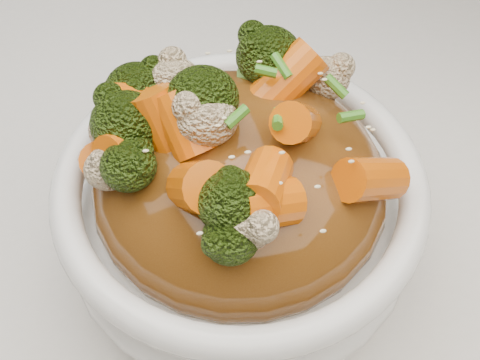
{
  "coord_description": "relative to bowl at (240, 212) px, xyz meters",
  "views": [
    {
      "loc": [
        -0.04,
        -0.2,
        1.1
      ],
      "look_at": [
        -0.01,
        0.01,
        0.83
      ],
      "focal_mm": 42.0,
      "sensor_mm": 36.0,
      "label": 1
    }
  ],
  "objects": [
    {
      "name": "tablecloth",
      "position": [
        0.01,
        -0.01,
        -0.07
      ],
      "size": [
        1.2,
        0.8,
        0.04
      ],
      "primitive_type": "cube",
      "color": "silver",
      "rests_on": "dining_table"
    },
    {
      "name": "bowl",
      "position": [
        0.0,
        0.0,
        0.0
      ],
      "size": [
        0.28,
        0.28,
        0.09
      ],
      "primitive_type": null,
      "rotation": [
        0.0,
        0.0,
        -0.24
      ],
      "color": "white",
      "rests_on": "tablecloth"
    },
    {
      "name": "sauce_base",
      "position": [
        0.0,
        0.0,
        0.03
      ],
      "size": [
        0.22,
        0.22,
        0.1
      ],
      "primitive_type": "ellipsoid",
      "rotation": [
        0.0,
        0.0,
        -0.24
      ],
      "color": "#5B320F",
      "rests_on": "bowl"
    },
    {
      "name": "carrots",
      "position": [
        0.0,
        0.0,
        0.1
      ],
      "size": [
        0.22,
        0.22,
        0.05
      ],
      "primitive_type": null,
      "rotation": [
        0.0,
        0.0,
        -0.24
      ],
      "color": "#D65B06",
      "rests_on": "sauce_base"
    },
    {
      "name": "broccoli",
      "position": [
        0.0,
        0.0,
        0.1
      ],
      "size": [
        0.22,
        0.22,
        0.05
      ],
      "primitive_type": null,
      "rotation": [
        0.0,
        0.0,
        -0.24
      ],
      "color": "black",
      "rests_on": "sauce_base"
    },
    {
      "name": "cauliflower",
      "position": [
        0.0,
        0.0,
        0.09
      ],
      "size": [
        0.22,
        0.22,
        0.04
      ],
      "primitive_type": null,
      "rotation": [
        0.0,
        0.0,
        -0.24
      ],
      "color": "beige",
      "rests_on": "sauce_base"
    },
    {
      "name": "scallions",
      "position": [
        0.0,
        0.0,
        0.1
      ],
      "size": [
        0.17,
        0.17,
        0.02
      ],
      "primitive_type": null,
      "rotation": [
        0.0,
        0.0,
        -0.24
      ],
      "color": "#36781B",
      "rests_on": "sauce_base"
    },
    {
      "name": "sesame_seeds",
      "position": [
        0.0,
        0.0,
        0.1
      ],
      "size": [
        0.2,
        0.2,
        0.01
      ],
      "primitive_type": null,
      "rotation": [
        0.0,
        0.0,
        -0.24
      ],
      "color": "beige",
      "rests_on": "sauce_base"
    }
  ]
}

